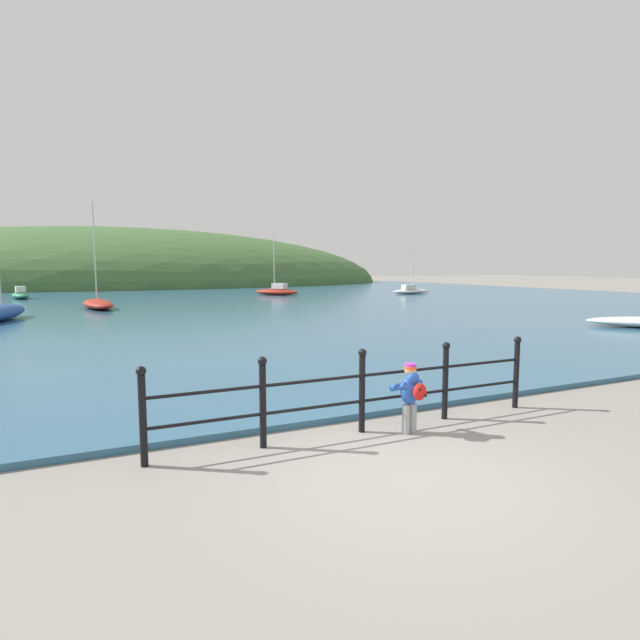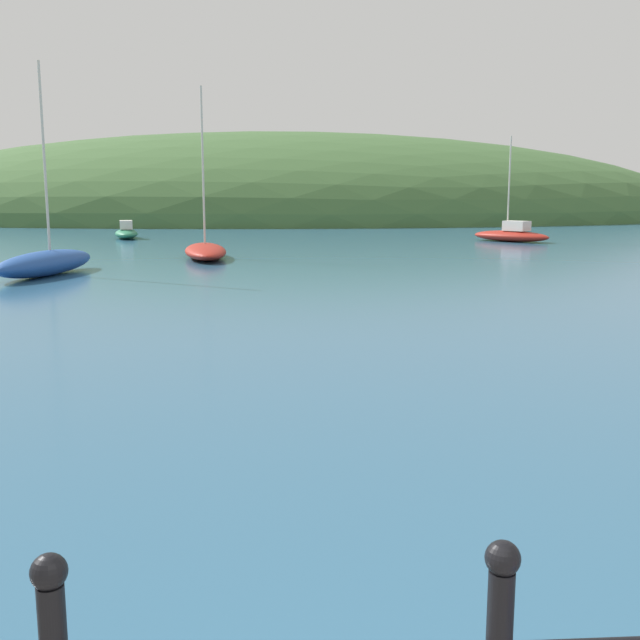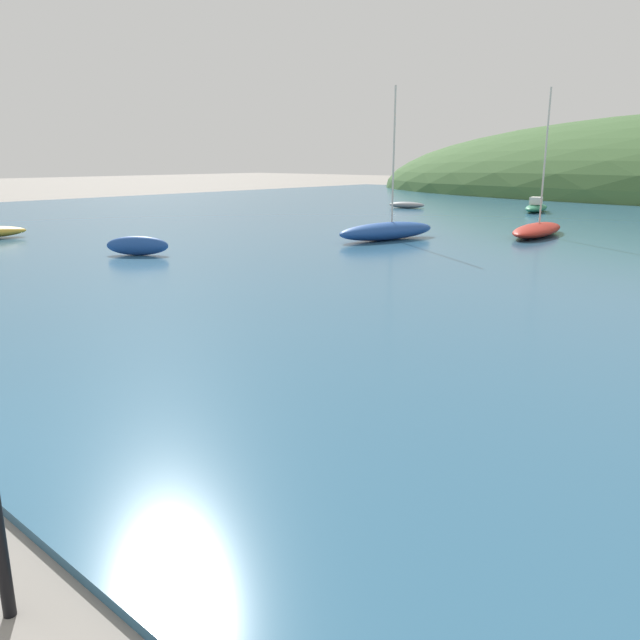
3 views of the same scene
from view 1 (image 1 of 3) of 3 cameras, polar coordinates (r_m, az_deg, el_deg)
The scene contains 9 objects.
ground_plane at distance 6.04m, azimuth 9.95°, elevation -16.97°, with size 200.00×200.00×0.00m, color gray.
water at distance 36.75m, azimuth -19.78°, elevation 2.18°, with size 80.00×60.00×0.10m, color #2D5B7A.
far_hillside at distance 70.01m, azimuth -22.22°, elevation 3.75°, with size 73.41×40.37×14.61m.
iron_railing at distance 7.17m, azimuth 4.83°, elevation -7.73°, with size 6.02×0.12×1.21m.
child_in_coat at distance 7.20m, azimuth 10.36°, elevation -8.05°, with size 0.41×0.55×1.00m.
boat_far_left at distance 39.71m, azimuth -4.96°, elevation 3.32°, with size 3.44×3.78×4.70m.
boat_blue_hull at distance 41.98m, azimuth 10.33°, elevation 3.33°, with size 3.80×1.44×4.49m.
boat_far_right at distance 40.93m, azimuth -31.04°, elevation 2.50°, with size 1.67×3.32×0.88m.
boat_red_dinghy at distance 29.47m, azimuth -24.06°, elevation 1.74°, with size 1.97×4.88×5.71m.
Camera 1 is at (-3.20, -4.54, 2.36)m, focal length 28.00 mm.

